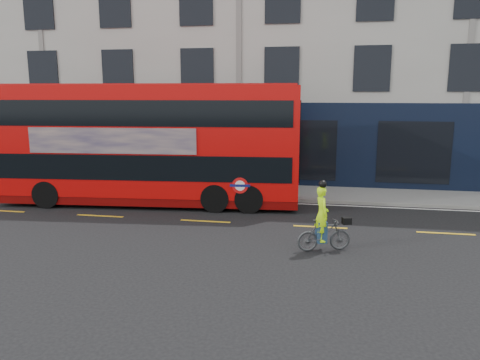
# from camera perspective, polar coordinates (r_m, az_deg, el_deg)

# --- Properties ---
(ground) EXTENTS (120.00, 120.00, 0.00)m
(ground) POSITION_cam_1_polar(r_m,az_deg,el_deg) (15.22, -5.66, -6.55)
(ground) COLOR black
(ground) RESTS_ON ground
(pavement) EXTENTS (60.00, 3.00, 0.12)m
(pavement) POSITION_cam_1_polar(r_m,az_deg,el_deg) (21.32, -0.87, -1.28)
(pavement) COLOR gray
(pavement) RESTS_ON ground
(kerb) EXTENTS (60.00, 0.12, 0.13)m
(kerb) POSITION_cam_1_polar(r_m,az_deg,el_deg) (19.89, -1.71, -2.16)
(kerb) COLOR gray
(kerb) RESTS_ON ground
(building_terrace) EXTENTS (50.00, 10.07, 15.00)m
(building_terrace) POSITION_cam_1_polar(r_m,az_deg,el_deg) (27.36, 1.83, 17.03)
(building_terrace) COLOR #ABA9A1
(building_terrace) RESTS_ON ground
(road_edge_line) EXTENTS (58.00, 0.10, 0.01)m
(road_edge_line) POSITION_cam_1_polar(r_m,az_deg,el_deg) (19.61, -1.89, -2.53)
(road_edge_line) COLOR silver
(road_edge_line) RESTS_ON ground
(lane_dashes) EXTENTS (58.00, 0.12, 0.01)m
(lane_dashes) POSITION_cam_1_polar(r_m,az_deg,el_deg) (16.60, -4.24, -5.03)
(lane_dashes) COLOR gold
(lane_dashes) RESTS_ON ground
(bus) EXTENTS (12.07, 3.65, 4.80)m
(bus) POSITION_cam_1_polar(r_m,az_deg,el_deg) (19.14, -10.77, 4.43)
(bus) COLOR #C10807
(bus) RESTS_ON ground
(cyclist) EXTENTS (1.63, 0.92, 2.07)m
(cyclist) POSITION_cam_1_polar(r_m,az_deg,el_deg) (13.60, 10.13, -5.71)
(cyclist) COLOR #414446
(cyclist) RESTS_ON ground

